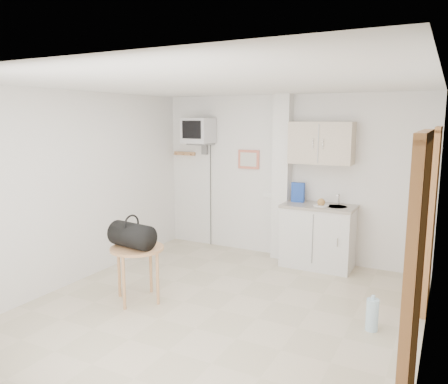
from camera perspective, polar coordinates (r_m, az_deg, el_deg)
The scene contains 7 objects.
ground at distance 5.13m, azimuth -0.71°, elevation -15.14°, with size 4.50×4.50×0.00m, color beige.
room_envelope at distance 4.67m, azimuth 2.36°, elevation 2.09°, with size 4.24×4.54×2.55m.
kitchenette at distance 6.47m, azimuth 12.27°, elevation -2.61°, with size 1.03×0.58×2.10m.
crt_television at distance 7.14m, azimuth -3.34°, elevation 7.89°, with size 0.44×0.45×2.15m.
round_table at distance 5.28m, azimuth -11.27°, elevation -7.97°, with size 0.63×0.63×0.66m.
duffel_bag at distance 5.21m, azimuth -11.92°, elevation -5.53°, with size 0.57×0.36×0.39m.
water_bottle at distance 4.87m, azimuth 18.79°, elevation -14.92°, with size 0.13×0.13×0.38m.
Camera 1 is at (2.21, -4.10, 2.15)m, focal length 35.00 mm.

